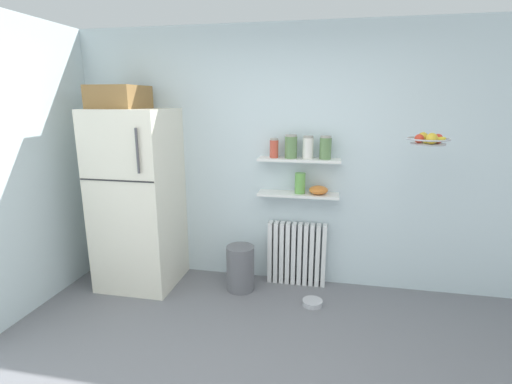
{
  "coord_description": "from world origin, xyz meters",
  "views": [
    {
      "loc": [
        0.42,
        -1.73,
        1.89
      ],
      "look_at": [
        -0.25,
        1.6,
        1.05
      ],
      "focal_mm": 26.3,
      "sensor_mm": 36.0,
      "label": 1
    }
  ],
  "objects": [
    {
      "name": "ground_plane",
      "position": [
        0.0,
        0.5,
        0.0
      ],
      "size": [
        7.04,
        7.04,
        0.0
      ],
      "primitive_type": "plane",
      "color": "slate"
    },
    {
      "name": "back_wall",
      "position": [
        0.0,
        2.05,
        1.3
      ],
      "size": [
        7.04,
        0.1,
        2.6
      ],
      "primitive_type": "cube",
      "color": "silver",
      "rests_on": "ground_plane"
    },
    {
      "name": "refrigerator",
      "position": [
        -1.49,
        1.64,
        0.95
      ],
      "size": [
        0.75,
        0.74,
        2.02
      ],
      "color": "silver",
      "rests_on": "ground_plane"
    },
    {
      "name": "radiator",
      "position": [
        0.12,
        1.92,
        0.33
      ],
      "size": [
        0.6,
        0.12,
        0.66
      ],
      "color": "white",
      "rests_on": "ground_plane"
    },
    {
      "name": "wall_shelf_lower",
      "position": [
        0.12,
        1.89,
        0.97
      ],
      "size": [
        0.8,
        0.22,
        0.02
      ],
      "primitive_type": "cube",
      "color": "white"
    },
    {
      "name": "wall_shelf_upper",
      "position": [
        0.12,
        1.89,
        1.32
      ],
      "size": [
        0.8,
        0.22,
        0.02
      ],
      "primitive_type": "cube",
      "color": "white"
    },
    {
      "name": "storage_jar_0",
      "position": [
        -0.13,
        1.89,
        1.43
      ],
      "size": [
        0.08,
        0.08,
        0.19
      ],
      "color": "#C64C38",
      "rests_on": "wall_shelf_upper"
    },
    {
      "name": "storage_jar_1",
      "position": [
        0.04,
        1.89,
        1.45
      ],
      "size": [
        0.12,
        0.12,
        0.23
      ],
      "color": "#5B7F4C",
      "rests_on": "wall_shelf_upper"
    },
    {
      "name": "storage_jar_2",
      "position": [
        0.2,
        1.89,
        1.44
      ],
      "size": [
        0.1,
        0.1,
        0.22
      ],
      "color": "silver",
      "rests_on": "wall_shelf_upper"
    },
    {
      "name": "storage_jar_3",
      "position": [
        0.37,
        1.89,
        1.44
      ],
      "size": [
        0.11,
        0.11,
        0.22
      ],
      "color": "#5B7F4C",
      "rests_on": "wall_shelf_upper"
    },
    {
      "name": "vase",
      "position": [
        0.14,
        1.89,
        1.09
      ],
      "size": [
        0.1,
        0.1,
        0.2
      ],
      "primitive_type": "cylinder",
      "color": "#66A84C",
      "rests_on": "wall_shelf_lower"
    },
    {
      "name": "shelf_bowl",
      "position": [
        0.32,
        1.89,
        1.03
      ],
      "size": [
        0.18,
        0.18,
        0.08
      ],
      "primitive_type": "ellipsoid",
      "color": "orange",
      "rests_on": "wall_shelf_lower"
    },
    {
      "name": "trash_bin",
      "position": [
        -0.42,
        1.67,
        0.23
      ],
      "size": [
        0.28,
        0.28,
        0.46
      ],
      "primitive_type": "cylinder",
      "color": "slate",
      "rests_on": "ground_plane"
    },
    {
      "name": "pet_food_bowl",
      "position": [
        0.32,
        1.49,
        0.03
      ],
      "size": [
        0.19,
        0.19,
        0.05
      ],
      "primitive_type": "cylinder",
      "color": "#B7B7BC",
      "rests_on": "ground_plane"
    },
    {
      "name": "hanging_fruit_basket",
      "position": [
        1.19,
        1.5,
        1.58
      ],
      "size": [
        0.33,
        0.33,
        0.1
      ],
      "color": "#B2B2B7"
    }
  ]
}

